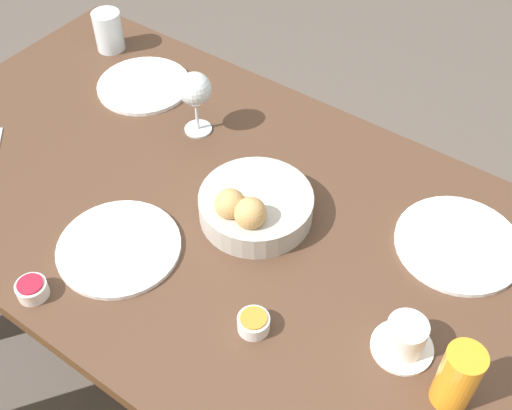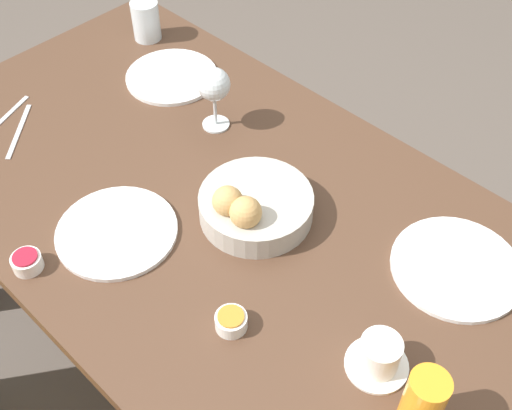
{
  "view_description": "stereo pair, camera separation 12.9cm",
  "coord_description": "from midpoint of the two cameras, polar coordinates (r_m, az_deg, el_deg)",
  "views": [
    {
      "loc": [
        -0.58,
        0.68,
        1.7
      ],
      "look_at": [
        -0.07,
        -0.03,
        0.75
      ],
      "focal_mm": 45.0,
      "sensor_mm": 36.0,
      "label": 1
    },
    {
      "loc": [
        -0.67,
        0.6,
        1.7
      ],
      "look_at": [
        -0.07,
        -0.03,
        0.75
      ],
      "focal_mm": 45.0,
      "sensor_mm": 36.0,
      "label": 2
    }
  ],
  "objects": [
    {
      "name": "ground_plane",
      "position": [
        1.92,
        -4.2,
        -14.98
      ],
      "size": [
        10.0,
        10.0,
        0.0
      ],
      "primitive_type": "plane",
      "color": "#564C44"
    },
    {
      "name": "dining_table",
      "position": [
        1.4,
        -5.6,
        -2.92
      ],
      "size": [
        1.57,
        0.85,
        0.72
      ],
      "color": "#4C3323",
      "rests_on": "ground_plane"
    },
    {
      "name": "bread_basket",
      "position": [
        1.29,
        -3.06,
        -0.27
      ],
      "size": [
        0.23,
        0.23,
        0.11
      ],
      "color": "#B2ADA3",
      "rests_on": "dining_table"
    },
    {
      "name": "plate_near_left",
      "position": [
        1.3,
        14.86,
        -3.51
      ],
      "size": [
        0.25,
        0.25,
        0.01
      ],
      "color": "white",
      "rests_on": "dining_table"
    },
    {
      "name": "plate_near_right",
      "position": [
        1.66,
        -12.17,
        10.26
      ],
      "size": [
        0.23,
        0.23,
        0.01
      ],
      "color": "white",
      "rests_on": "dining_table"
    },
    {
      "name": "plate_far_center",
      "position": [
        1.3,
        -14.91,
        -3.83
      ],
      "size": [
        0.24,
        0.24,
        0.01
      ],
      "color": "white",
      "rests_on": "dining_table"
    },
    {
      "name": "juice_glass",
      "position": [
        1.06,
        14.11,
        -14.87
      ],
      "size": [
        0.06,
        0.06,
        0.13
      ],
      "color": "orange",
      "rests_on": "dining_table"
    },
    {
      "name": "water_tumbler",
      "position": [
        1.8,
        -15.08,
        14.63
      ],
      "size": [
        0.07,
        0.07,
        0.11
      ],
      "color": "silver",
      "rests_on": "dining_table"
    },
    {
      "name": "wine_glass",
      "position": [
        1.45,
        -8.04,
        9.88
      ],
      "size": [
        0.08,
        0.08,
        0.16
      ],
      "color": "silver",
      "rests_on": "dining_table"
    },
    {
      "name": "coffee_cup",
      "position": [
        1.12,
        9.84,
        -11.79
      ],
      "size": [
        0.11,
        0.11,
        0.07
      ],
      "color": "white",
      "rests_on": "dining_table"
    },
    {
      "name": "jam_bowl_berry",
      "position": [
        1.27,
        -22.1,
        -7.12
      ],
      "size": [
        0.06,
        0.06,
        0.03
      ],
      "color": "white",
      "rests_on": "dining_table"
    },
    {
      "name": "jam_bowl_honey",
      "position": [
        1.14,
        -3.51,
        -10.62
      ],
      "size": [
        0.06,
        0.06,
        0.03
      ],
      "color": "white",
      "rests_on": "dining_table"
    }
  ]
}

